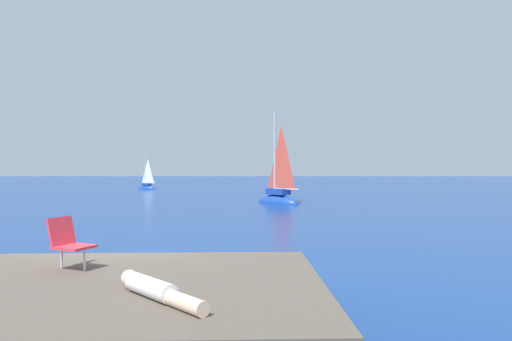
{
  "coord_description": "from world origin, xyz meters",
  "views": [
    {
      "loc": [
        2.88,
        -10.15,
        2.3
      ],
      "look_at": [
        2.73,
        14.49,
        1.95
      ],
      "focal_mm": 35.0,
      "sensor_mm": 36.0,
      "label": 1
    }
  ],
  "objects_px": {
    "sailboat_far": "(147,187)",
    "person_sunbather": "(156,290)",
    "sailboat_near": "(278,198)",
    "beach_chair": "(68,240)"
  },
  "relations": [
    {
      "from": "sailboat_far",
      "to": "beach_chair",
      "type": "xyz_separation_m",
      "value": [
        7.21,
        -37.28,
        0.92
      ]
    },
    {
      "from": "sailboat_far",
      "to": "person_sunbather",
      "type": "distance_m",
      "value": 40.02
    },
    {
      "from": "sailboat_near",
      "to": "beach_chair",
      "type": "height_order",
      "value": "sailboat_near"
    },
    {
      "from": "sailboat_near",
      "to": "sailboat_far",
      "type": "relative_size",
      "value": 1.65
    },
    {
      "from": "sailboat_far",
      "to": "person_sunbather",
      "type": "relative_size",
      "value": 2.51
    },
    {
      "from": "sailboat_near",
      "to": "person_sunbather",
      "type": "xyz_separation_m",
      "value": [
        -2.34,
        -22.56,
        0.47
      ]
    },
    {
      "from": "sailboat_near",
      "to": "person_sunbather",
      "type": "bearing_deg",
      "value": 130.6
    },
    {
      "from": "person_sunbather",
      "to": "beach_chair",
      "type": "xyz_separation_m",
      "value": [
        -1.72,
        1.73,
        0.33
      ]
    },
    {
      "from": "sailboat_far",
      "to": "person_sunbather",
      "type": "height_order",
      "value": "sailboat_far"
    },
    {
      "from": "sailboat_far",
      "to": "person_sunbather",
      "type": "xyz_separation_m",
      "value": [
        8.93,
        -39.0,
        0.59
      ]
    }
  ]
}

